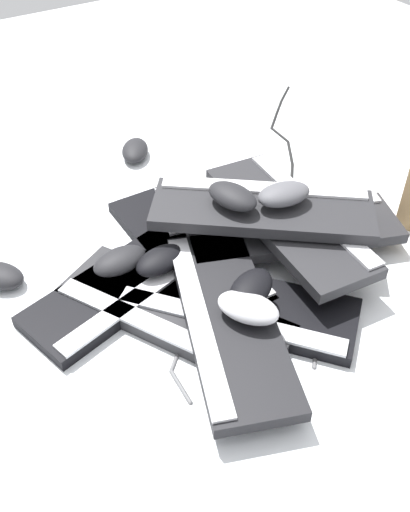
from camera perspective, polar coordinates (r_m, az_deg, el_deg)
The scene contains 19 objects.
ground_plane at distance 1.16m, azimuth -2.26°, elevation -1.11°, with size 3.20×3.20×0.00m, color silver.
keyboard_0 at distance 1.24m, azimuth 6.21°, elevation 2.81°, with size 0.46×0.24×0.03m.
keyboard_1 at distance 1.18m, azimuth -1.81°, elevation 0.62°, with size 0.16×0.44×0.03m.
keyboard_2 at distance 1.12m, azimuth -7.35°, elevation -2.41°, with size 0.46×0.26×0.03m.
keyboard_3 at distance 1.06m, azimuth -3.26°, elevation -5.68°, with size 0.34×0.46×0.03m.
keyboard_4 at distance 1.07m, azimuth 3.27°, elevation -4.90°, with size 0.39×0.44×0.03m.
keyboard_5 at distance 1.20m, azimuth 8.83°, elevation 2.73°, with size 0.46×0.30×0.03m.
keyboard_6 at distance 1.01m, azimuth 2.23°, elevation -6.16°, with size 0.30×0.46×0.03m.
keyboard_7 at distance 1.18m, azimuth 8.37°, elevation 3.76°, with size 0.19×0.45×0.03m.
keyboard_8 at distance 1.15m, azimuth 5.76°, elevation 4.73°, with size 0.44×0.39×0.03m.
mouse_0 at distance 1.01m, azimuth 4.61°, elevation -3.31°, with size 0.11×0.07×0.04m, color black.
mouse_1 at distance 1.11m, azimuth -8.52°, elevation -0.47°, with size 0.11×0.07×0.04m, color black.
mouse_2 at distance 1.11m, azimuth -4.43°, elevation -0.41°, with size 0.11×0.07×0.04m, color black.
mouse_3 at distance 0.97m, azimuth 4.11°, elevation -5.29°, with size 0.11×0.07×0.04m, color #B7B7BC.
mouse_4 at distance 1.50m, azimuth -7.01°, elevation 10.44°, with size 0.11×0.07×0.04m, color black.
mouse_6 at distance 1.13m, azimuth 7.88°, elevation 6.14°, with size 0.11×0.07×0.04m, color #4C4C51.
mouse_7 at distance 1.12m, azimuth 2.77°, elevation 6.00°, with size 0.11×0.07×0.04m, color black.
cable_0 at distance 1.02m, azimuth 3.87°, elevation -8.51°, with size 0.28×0.17×0.01m.
cable_1 at distance 1.58m, azimuth 7.96°, elevation 11.43°, with size 0.43×0.52×0.01m.
Camera 1 is at (-0.42, -0.74, 0.79)m, focal length 40.00 mm.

